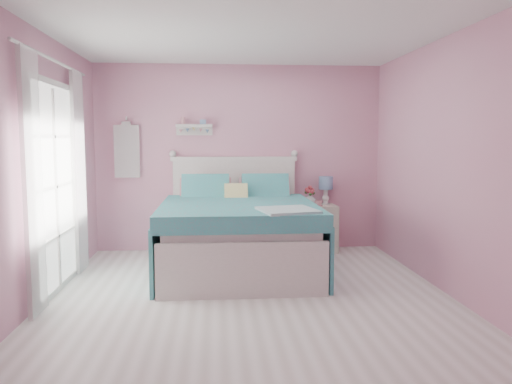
{
  "coord_description": "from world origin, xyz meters",
  "views": [
    {
      "loc": [
        -0.33,
        -4.8,
        1.56
      ],
      "look_at": [
        0.15,
        1.2,
        0.93
      ],
      "focal_mm": 35.0,
      "sensor_mm": 36.0,
      "label": 1
    }
  ],
  "objects": [
    {
      "name": "roses",
      "position": [
        0.98,
        2.04,
        0.86
      ],
      "size": [
        0.14,
        0.11,
        0.12
      ],
      "color": "#C0414C",
      "rests_on": "vase"
    },
    {
      "name": "floor",
      "position": [
        0.0,
        0.0,
        0.0
      ],
      "size": [
        4.5,
        4.5,
        0.0
      ],
      "primitive_type": "plane",
      "color": "beige",
      "rests_on": "ground"
    },
    {
      "name": "curtain_far",
      "position": [
        -1.92,
        1.14,
        1.18
      ],
      "size": [
        0.04,
        0.4,
        2.32
      ],
      "primitive_type": "cube",
      "color": "white",
      "rests_on": "floor"
    },
    {
      "name": "bed",
      "position": [
        -0.07,
        1.11,
        0.43
      ],
      "size": [
        1.79,
        2.28,
        1.32
      ],
      "rotation": [
        0.0,
        0.0,
        0.0
      ],
      "color": "silver",
      "rests_on": "floor"
    },
    {
      "name": "nightstand",
      "position": [
        1.12,
        2.01,
        0.33
      ],
      "size": [
        0.45,
        0.44,
        0.65
      ],
      "color": "beige",
      "rests_on": "floor"
    },
    {
      "name": "vase",
      "position": [
        0.98,
        2.05,
        0.74
      ],
      "size": [
        0.2,
        0.2,
        0.17
      ],
      "primitive_type": "imported",
      "rotation": [
        0.0,
        0.0,
        -0.23
      ],
      "color": "silver",
      "rests_on": "nightstand"
    },
    {
      "name": "teacup",
      "position": [
        1.07,
        1.9,
        0.69
      ],
      "size": [
        0.12,
        0.12,
        0.08
      ],
      "primitive_type": "imported",
      "rotation": [
        0.0,
        0.0,
        -0.17
      ],
      "color": "pink",
      "rests_on": "nightstand"
    },
    {
      "name": "hanging_dress",
      "position": [
        -1.55,
        2.18,
        1.4
      ],
      "size": [
        0.34,
        0.03,
        0.72
      ],
      "primitive_type": "cube",
      "color": "white",
      "rests_on": "room_shell"
    },
    {
      "name": "wall_shelf",
      "position": [
        -0.63,
        2.19,
        1.73
      ],
      "size": [
        0.5,
        0.15,
        0.25
      ],
      "color": "silver",
      "rests_on": "room_shell"
    },
    {
      "name": "table_lamp",
      "position": [
        1.21,
        2.09,
        0.92
      ],
      "size": [
        0.2,
        0.2,
        0.39
      ],
      "color": "white",
      "rests_on": "nightstand"
    },
    {
      "name": "french_door",
      "position": [
        -1.97,
        0.4,
        1.07
      ],
      "size": [
        0.04,
        1.32,
        2.16
      ],
      "color": "silver",
      "rests_on": "floor"
    },
    {
      "name": "curtain_near",
      "position": [
        -1.92,
        -0.34,
        1.18
      ],
      "size": [
        0.04,
        0.4,
        2.32
      ],
      "primitive_type": "cube",
      "color": "white",
      "rests_on": "floor"
    },
    {
      "name": "room_shell",
      "position": [
        0.0,
        0.0,
        1.58
      ],
      "size": [
        4.5,
        4.5,
        4.5
      ],
      "color": "#CC819E",
      "rests_on": "floor"
    }
  ]
}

